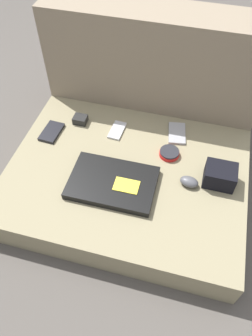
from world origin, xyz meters
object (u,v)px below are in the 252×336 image
(laptop, at_px, (113,183))
(phone_small, at_px, (117,130))
(phone_silver, at_px, (177,133))
(phone_black, at_px, (52,132))
(computer_mouse, at_px, (189,181))
(charger_brick, at_px, (80,120))
(camera_pouch, at_px, (220,175))
(speaker_puck, at_px, (169,153))

(laptop, height_order, phone_small, laptop)
(phone_silver, relative_size, phone_black, 1.09)
(computer_mouse, height_order, phone_black, computer_mouse)
(phone_silver, bearing_deg, phone_small, -178.90)
(phone_silver, xyz_separation_m, phone_black, (-0.51, -0.13, 0.00))
(phone_silver, height_order, charger_brick, charger_brick)
(laptop, distance_m, phone_small, 0.28)
(laptop, distance_m, computer_mouse, 0.28)
(phone_black, xyz_separation_m, phone_small, (0.26, 0.08, -0.00))
(phone_black, bearing_deg, camera_pouch, -2.99)
(laptop, height_order, phone_black, laptop)
(speaker_puck, relative_size, phone_silver, 0.61)
(computer_mouse, bearing_deg, charger_brick, 166.53)
(charger_brick, bearing_deg, phone_small, -4.00)
(speaker_puck, xyz_separation_m, phone_small, (-0.24, 0.08, -0.01))
(speaker_puck, bearing_deg, phone_small, 162.29)
(speaker_puck, bearing_deg, computer_mouse, -52.32)
(computer_mouse, relative_size, camera_pouch, 0.67)
(computer_mouse, xyz_separation_m, phone_silver, (-0.08, 0.25, -0.01))
(laptop, xyz_separation_m, speaker_puck, (0.17, 0.20, -0.00))
(charger_brick, bearing_deg, camera_pouch, -15.87)
(laptop, relative_size, speaker_puck, 4.00)
(camera_pouch, bearing_deg, computer_mouse, -159.18)
(speaker_puck, xyz_separation_m, charger_brick, (-0.40, 0.09, 0.00))
(laptop, relative_size, computer_mouse, 4.22)
(laptop, distance_m, camera_pouch, 0.39)
(phone_silver, relative_size, phone_small, 1.22)
(speaker_puck, height_order, phone_silver, speaker_puck)
(phone_small, relative_size, camera_pouch, 0.95)
(phone_black, bearing_deg, phone_silver, 17.58)
(speaker_puck, xyz_separation_m, camera_pouch, (0.20, -0.08, 0.03))
(camera_pouch, xyz_separation_m, charger_brick, (-0.60, 0.17, -0.02))
(laptop, bearing_deg, phone_small, 102.08)
(computer_mouse, bearing_deg, speaker_puck, 137.06)
(laptop, relative_size, phone_small, 2.96)
(speaker_puck, xyz_separation_m, phone_black, (-0.50, -0.01, -0.00))
(camera_pouch, bearing_deg, phone_silver, 132.23)
(phone_silver, bearing_deg, charger_brick, 175.17)
(laptop, distance_m, phone_silver, 0.37)
(phone_black, relative_size, camera_pouch, 1.07)
(phone_black, relative_size, phone_small, 1.12)
(camera_pouch, distance_m, charger_brick, 0.63)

